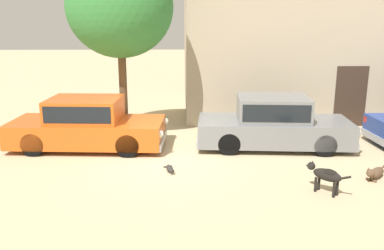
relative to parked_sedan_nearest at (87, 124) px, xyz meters
The scene contains 8 objects.
ground_plane 2.51m from the parked_sedan_nearest, 27.87° to the right, with size 80.00×80.00×0.00m, color tan.
parked_sedan_nearest is the anchor object (origin of this frame).
parked_sedan_second 5.39m from the parked_sedan_nearest, ahead, with size 4.61×2.06×1.51m.
apartment_block 12.63m from the parked_sedan_nearest, 26.25° to the left, with size 16.19×6.38×7.34m.
stray_dog_spotted 6.74m from the parked_sedan_nearest, 30.28° to the right, with size 0.77×0.81×0.65m.
stray_dog_tan 7.77m from the parked_sedan_nearest, 19.82° to the right, with size 0.81×0.79×0.36m.
stray_cat 3.24m from the parked_sedan_nearest, 39.96° to the right, with size 0.29×0.63×0.16m.
acacia_tree_left 3.59m from the parked_sedan_nearest, 51.01° to the left, with size 3.19×2.87×5.52m.
Camera 1 is at (0.59, -10.43, 3.67)m, focal length 38.40 mm.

